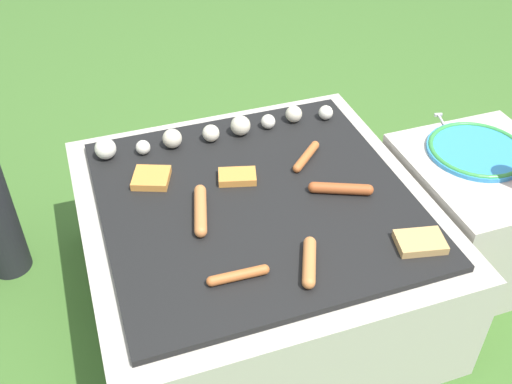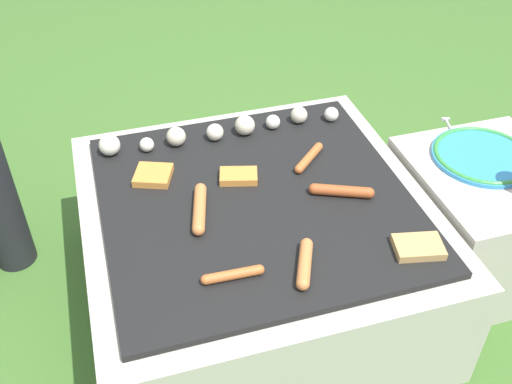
% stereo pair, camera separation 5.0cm
% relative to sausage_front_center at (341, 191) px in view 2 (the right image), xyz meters
% --- Properties ---
extents(ground_plane, '(14.00, 14.00, 0.00)m').
position_rel_sausage_front_center_xyz_m(ground_plane, '(-0.21, 0.05, -0.38)').
color(ground_plane, '#3D6628').
extents(grill, '(0.88, 0.88, 0.37)m').
position_rel_sausage_front_center_xyz_m(grill, '(-0.21, 0.05, -0.20)').
color(grill, '#B2AA9E').
rests_on(grill, ground_plane).
extents(side_ledge, '(0.40, 0.45, 0.37)m').
position_rel_sausage_front_center_xyz_m(side_ledge, '(0.44, -0.02, -0.20)').
color(side_ledge, '#B2AA9E').
rests_on(side_ledge, ground_plane).
extents(sausage_front_center, '(0.16, 0.08, 0.03)m').
position_rel_sausage_front_center_xyz_m(sausage_front_center, '(0.00, 0.00, 0.00)').
color(sausage_front_center, '#A34C23').
rests_on(sausage_front_center, grill).
extents(sausage_back_left, '(0.07, 0.18, 0.03)m').
position_rel_sausage_front_center_xyz_m(sausage_back_left, '(-0.36, 0.04, 0.00)').
color(sausage_back_left, '#C6753D').
rests_on(sausage_back_left, grill).
extents(sausage_front_left, '(0.14, 0.03, 0.02)m').
position_rel_sausage_front_center_xyz_m(sausage_front_left, '(-0.34, -0.20, -0.00)').
color(sausage_front_left, '#B7602D').
rests_on(sausage_front_left, grill).
extents(sausage_back_center, '(0.11, 0.11, 0.02)m').
position_rel_sausage_front_center_xyz_m(sausage_back_center, '(-0.03, 0.16, -0.00)').
color(sausage_back_center, '#B7602D').
rests_on(sausage_back_center, grill).
extents(sausage_mid_right, '(0.08, 0.14, 0.03)m').
position_rel_sausage_front_center_xyz_m(sausage_mid_right, '(-0.18, -0.21, 0.00)').
color(sausage_mid_right, '#C6753D').
rests_on(sausage_mid_right, grill).
extents(bread_slice_right, '(0.12, 0.12, 0.02)m').
position_rel_sausage_front_center_xyz_m(bread_slice_right, '(-0.45, 0.21, -0.00)').
color(bread_slice_right, '#D18438').
rests_on(bread_slice_right, grill).
extents(bread_slice_left, '(0.11, 0.09, 0.02)m').
position_rel_sausage_front_center_xyz_m(bread_slice_left, '(-0.23, 0.14, -0.00)').
color(bread_slice_left, '#D18438').
rests_on(bread_slice_left, grill).
extents(bread_slice_center, '(0.12, 0.10, 0.02)m').
position_rel_sausage_front_center_xyz_m(bread_slice_center, '(0.09, -0.23, -0.00)').
color(bread_slice_center, tan).
rests_on(bread_slice_center, grill).
extents(mushroom_row, '(0.71, 0.07, 0.06)m').
position_rel_sausage_front_center_xyz_m(mushroom_row, '(-0.25, 0.35, 0.01)').
color(mushroom_row, silver).
rests_on(mushroom_row, grill).
extents(plate_colorful, '(0.28, 0.28, 0.02)m').
position_rel_sausage_front_center_xyz_m(plate_colorful, '(0.44, 0.04, -0.01)').
color(plate_colorful, '#338CCC').
rests_on(plate_colorful, side_ledge).
extents(fork_utensil, '(0.07, 0.21, 0.01)m').
position_rel_sausage_front_center_xyz_m(fork_utensil, '(0.42, 0.15, -0.01)').
color(fork_utensil, silver).
rests_on(fork_utensil, side_ledge).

